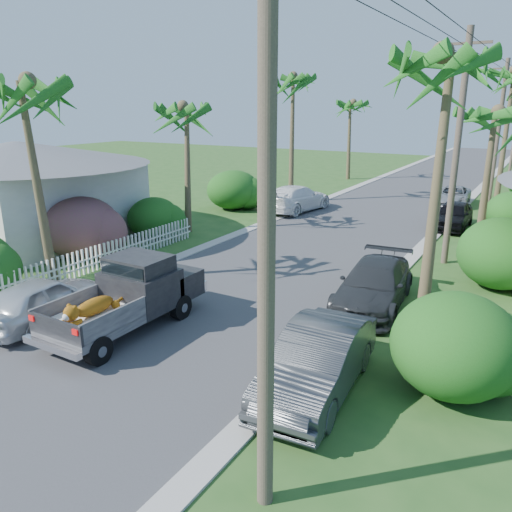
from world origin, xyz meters
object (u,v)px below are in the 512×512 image
Objects in this scene: palm_l_d at (351,103)px; utility_pole_c at (498,132)px; pickup_truck at (134,293)px; utility_pole_b at (457,149)px; palm_l_b at (185,107)px; parked_car_lf at (297,198)px; utility_pole_a at (267,228)px; parked_car_rd at (453,196)px; parked_car_rf at (453,215)px; parked_car_rm at (374,285)px; house_left at (22,194)px; parked_car_rn at (317,362)px; palm_l_a at (24,82)px; palm_l_c at (293,77)px; palm_r_a at (450,55)px; parked_car_ln at (42,300)px; palm_r_b at (496,113)px.

utility_pole_c is (12.10, -6.00, -1.84)m from palm_l_d.
pickup_truck is 13.34m from utility_pole_b.
palm_l_d is (0.30, 22.00, 0.29)m from palm_l_b.
utility_pole_a is at bearing 121.93° from parked_car_lf.
parked_car_rf is at bearing -83.90° from parked_car_rd.
parked_car_rm is 0.54× the size of house_left.
utility_pole_b is at bearing 82.75° from parked_car_rn.
parked_car_rm is at bearing 96.93° from utility_pole_a.
palm_l_a reaches higher than palm_l_b.
parked_car_rn is 5.59m from parked_car_rm.
utility_pole_a is (2.00, -28.32, 4.01)m from parked_car_rd.
palm_l_c is (-11.00, 20.57, 7.16)m from parked_car_rn.
parked_car_rf is 0.50× the size of palm_l_a.
palm_l_a is 0.91× the size of house_left.
utility_pole_a is at bearing -25.82° from house_left.
parked_car_rm is 7.24m from utility_pole_b.
parked_car_rf is at bearing 56.40° from palm_l_a.
utility_pole_b is at bearing 17.88° from house_left.
palm_l_a reaches higher than parked_car_rd.
palm_l_b is (-11.80, 10.57, 5.40)m from parked_car_rn.
palm_l_c is 1.19× the size of palm_l_d.
palm_r_a is (1.53, -13.50, 6.72)m from parked_car_rf.
utility_pole_b reaches higher than parked_car_rd.
utility_pole_b is at bearing 154.40° from parked_car_lf.
parked_car_lf reaches higher than parked_car_ln.
utility_pole_c is (1.09, 21.00, 3.90)m from parked_car_rm.
parked_car_rm is (-0.49, 5.57, -0.04)m from parked_car_rn.
house_left is 19.70m from utility_pole_b.
palm_l_a is 1.11× the size of palm_l_b.
parked_car_rd is 14.05m from utility_pole_b.
pickup_truck reaches higher than parked_car_rn.
parked_car_rn reaches higher than parked_car_rd.
pickup_truck is 15.86m from palm_r_b.
palm_l_b is 12.54m from utility_pole_b.
parked_car_rd is 0.47× the size of house_left.
palm_l_c reaches higher than utility_pole_a.
palm_l_a reaches higher than parked_car_ln.
parked_car_rf is 0.57× the size of palm_r_b.
parked_car_lf reaches higher than parked_car_rf.
parked_car_rn is 24.40m from palm_l_c.
house_left is (-18.00, 5.57, 1.37)m from parked_car_rn.
parked_car_lf is (-9.28, 17.91, 0.04)m from parked_car_rn.
parked_car_rf is 6.92m from parked_car_rd.
house_left is at bearing -40.77° from parked_car_ln.
parked_car_lf is 0.70× the size of palm_l_d.
palm_l_d is 0.86× the size of utility_pole_c.
utility_pole_c is at bearing 81.51° from parked_car_rm.
palm_l_c reaches higher than palm_r_b.
palm_r_b is at bearing 165.34° from parked_car_lf.
utility_pole_c is at bearing 48.47° from house_left.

